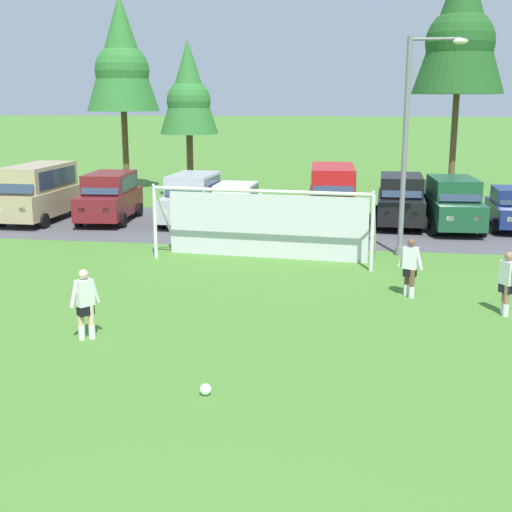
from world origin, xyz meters
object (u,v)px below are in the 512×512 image
Objects in this scene: player_winger_right at (410,268)px; street_lamp at (410,145)px; parked_car_slot_center at (236,203)px; parked_car_slot_center_right at (332,193)px; soccer_goal at (265,222)px; parked_car_slot_far_right at (453,203)px; parked_car_slot_center_left at (193,198)px; parked_car_slot_left at (110,197)px; player_midfield_center at (85,304)px; player_winger_left at (507,283)px; soccer_ball at (206,389)px; parked_car_slot_far_left at (38,191)px; parked_car_slot_right at (401,200)px.

player_winger_right is 5.97m from street_lamp.
parked_car_slot_center is 0.87× the size of parked_car_slot_center_right.
soccer_goal reaches higher than parked_car_slot_center_right.
parked_car_slot_far_right is (9.26, -0.30, 0.24)m from parked_car_slot_center.
parked_car_slot_center_left is at bearing 150.62° from street_lamp.
parked_car_slot_far_right is at bearing 66.66° from street_lamp.
parked_car_slot_left is (-7.84, 6.18, -0.18)m from soccer_goal.
soccer_goal is at bearing 70.90° from player_midfield_center.
parked_car_slot_far_right is at bearing 89.32° from player_winger_left.
soccer_ball is 0.05× the size of parked_car_slot_center.
soccer_goal reaches higher than parked_car_slot_far_right.
player_winger_right is at bearing -31.59° from parked_car_slot_far_left.
soccer_ball is at bearing -64.25° from parked_car_slot_left.
parked_car_slot_right is (4.92, 7.19, -0.18)m from soccer_goal.
soccer_ball is at bearing -87.77° from soccer_goal.
soccer_goal is at bearing -57.13° from parked_car_slot_center_left.
street_lamp is (-2.22, -5.15, 2.70)m from parked_car_slot_far_right.
parked_car_slot_center_left is at bearing -172.73° from parked_car_slot_center_right.
player_winger_right is at bearing 31.43° from player_midfield_center.
parked_car_slot_far_right is at bearing 69.29° from soccer_ball.
parked_car_slot_center is (-2.25, 6.77, -0.42)m from soccer_goal.
player_midfield_center is at bearing 143.08° from soccer_ball.
parked_car_slot_left is at bearing 115.75° from soccer_ball.
soccer_ball is 18.13m from parked_car_slot_center_right.
soccer_goal is at bearing 92.23° from soccer_ball.
parked_car_slot_center is (-9.12, 11.90, 0.05)m from player_winger_left.
parked_car_slot_far_left is (-15.55, 9.56, 0.52)m from player_winger_right.
player_winger_left is at bearing -52.53° from parked_car_slot_center.
soccer_ball is at bearing -94.94° from parked_car_slot_center_right.
parked_car_slot_center_left reaches higher than player_midfield_center.
parked_car_slot_right reaches higher than soccer_ball.
parked_car_slot_far_left is 8.79m from parked_car_slot_center.
soccer_goal is 7.50m from parked_car_slot_center_left.
parked_car_slot_right is (-1.95, 12.32, 0.29)m from player_winger_left.
parked_car_slot_center is at bearing -175.90° from parked_car_slot_center_right.
parked_car_slot_right is (8.99, 0.89, 0.00)m from parked_car_slot_center_left.
parked_car_slot_center is at bearing 98.59° from soccer_ball.
parked_car_slot_center is (8.72, 1.06, -0.47)m from parked_car_slot_far_left.
parked_car_slot_center_right is at bearing 5.17° from parked_car_slot_left.
player_winger_right is at bearing -57.25° from parked_car_slot_center.
street_lamp reaches higher than parked_car_slot_center.
parked_car_slot_far_right is (6.58, 17.41, 1.00)m from soccer_ball.
parked_car_slot_right is at bearing 63.35° from player_midfield_center.
street_lamp is (12.62, -4.87, 2.70)m from parked_car_slot_left.
parked_car_slot_far_right reaches higher than parked_car_slot_center.
parked_car_slot_right is at bearing 88.24° from player_winger_right.
soccer_goal is 1.56× the size of parked_car_slot_far_left.
parked_car_slot_left reaches higher than player_midfield_center.
parked_car_slot_far_right reaches higher than player_winger_left.
street_lamp reaches higher than player_midfield_center.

